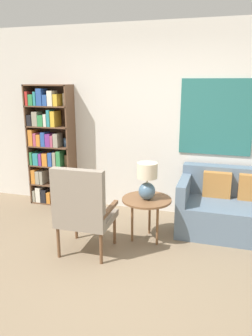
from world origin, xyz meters
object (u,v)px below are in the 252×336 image
object	(u,v)px
side_table	(147,202)
table_lamp	(147,179)
armchair	(82,207)
couch	(251,210)
bookshelf	(48,144)

from	to	relation	value
side_table	table_lamp	size ratio (longest dim) A/B	1.33
side_table	armchair	bearing A→B (deg)	-135.82
armchair	couch	size ratio (longest dim) A/B	0.57
bookshelf	armchair	xyz separation A→B (m)	(1.18, -1.39, -0.38)
couch	table_lamp	xyz separation A→B (m)	(-1.24, -0.59, 0.48)
bookshelf	armchair	world-z (taller)	bookshelf
armchair	couch	distance (m)	2.18
side_table	bookshelf	bearing A→B (deg)	155.28
bookshelf	side_table	distance (m)	2.01
armchair	table_lamp	bearing A→B (deg)	43.04
table_lamp	bookshelf	bearing A→B (deg)	154.86
side_table	table_lamp	xyz separation A→B (m)	(0.00, -0.02, 0.30)
bookshelf	side_table	world-z (taller)	bookshelf
armchair	side_table	xyz separation A→B (m)	(0.59, 0.57, -0.09)
couch	table_lamp	world-z (taller)	table_lamp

